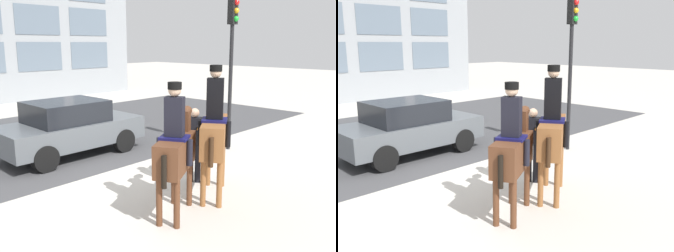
% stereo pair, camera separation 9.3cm
% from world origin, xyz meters
% --- Properties ---
extents(ground_plane, '(80.00, 80.00, 0.00)m').
position_xyz_m(ground_plane, '(0.00, 0.00, 0.00)').
color(ground_plane, beige).
extents(road_surface, '(21.91, 8.50, 0.01)m').
position_xyz_m(road_surface, '(0.00, 4.75, 0.00)').
color(road_surface, '#444447').
rests_on(road_surface, ground_plane).
extents(mounted_horse_lead, '(1.63, 1.07, 2.43)m').
position_xyz_m(mounted_horse_lead, '(-0.55, -2.27, 1.25)').
color(mounted_horse_lead, '#59331E').
rests_on(mounted_horse_lead, ground_plane).
extents(mounted_horse_companion, '(1.74, 1.29, 2.66)m').
position_xyz_m(mounted_horse_companion, '(0.64, -2.22, 1.34)').
color(mounted_horse_companion, brown).
rests_on(mounted_horse_companion, ground_plane).
extents(pedestrian_bystander, '(0.74, 0.75, 1.69)m').
position_xyz_m(pedestrian_bystander, '(0.93, -1.46, 1.00)').
color(pedestrian_bystander, black).
rests_on(pedestrian_bystander, ground_plane).
extents(street_car_near_lane, '(3.94, 1.89, 1.54)m').
position_xyz_m(street_car_near_lane, '(0.13, 2.39, 0.79)').
color(street_car_near_lane, '#51565B').
rests_on(street_car_near_lane, ground_plane).
extents(traffic_light, '(0.24, 0.29, 4.30)m').
position_xyz_m(traffic_light, '(3.71, -0.45, 2.86)').
color(traffic_light, black).
rests_on(traffic_light, ground_plane).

